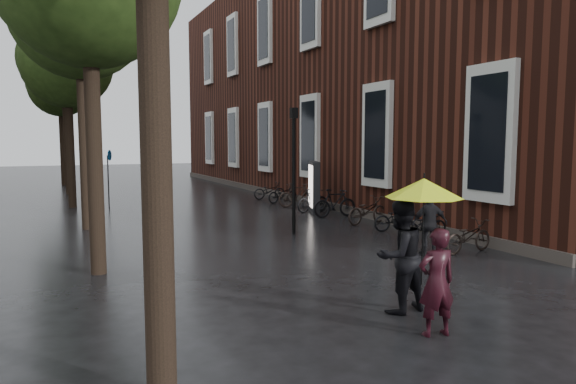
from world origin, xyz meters
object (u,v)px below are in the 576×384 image
parked_bicycles (339,205)px  lamp_post (294,158)px  person_burgundy (437,282)px  pedestrian_walking (430,224)px  person_black (400,256)px  ad_lightbox (314,187)px

parked_bicycles → lamp_post: lamp_post is taller
person_burgundy → lamp_post: bearing=-92.2°
pedestrian_walking → person_black: bearing=58.1°
ad_lightbox → lamp_post: (-2.80, -3.94, 1.29)m
person_burgundy → lamp_post: lamp_post is taller
person_burgundy → ad_lightbox: bearing=-100.9°
person_black → parked_bicycles: 10.41m
ad_lightbox → person_burgundy: bearing=-90.0°
lamp_post → ad_lightbox: bearing=54.6°
ad_lightbox → parked_bicycles: bearing=-64.1°
person_burgundy → person_black: person_black is taller
pedestrian_walking → lamp_post: bearing=-51.9°
parked_bicycles → ad_lightbox: bearing=95.5°
person_burgundy → person_black: size_ratio=0.84×
person_burgundy → ad_lightbox: size_ratio=0.79×
person_burgundy → parked_bicycles: size_ratio=0.11×
person_black → parked_bicycles: size_ratio=0.14×
parked_bicycles → ad_lightbox: (-0.16, 1.64, 0.55)m
pedestrian_walking → ad_lightbox: (1.08, 7.97, 0.22)m
person_black → pedestrian_walking: bearing=-143.7°
person_black → ad_lightbox: size_ratio=0.93×
person_burgundy → lamp_post: size_ratio=0.42×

